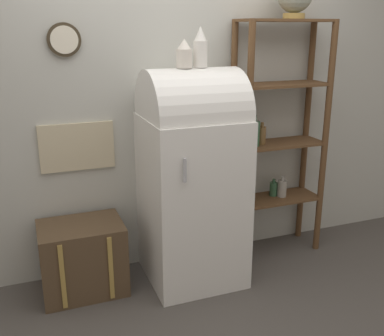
{
  "coord_description": "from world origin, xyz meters",
  "views": [
    {
      "loc": [
        -1.08,
        -2.61,
        1.8
      ],
      "look_at": [
        0.0,
        0.22,
        0.85
      ],
      "focal_mm": 42.0,
      "sensor_mm": 36.0,
      "label": 1
    }
  ],
  "objects_px": {
    "refrigerator": "(192,173)",
    "vase_center": "(200,48)",
    "suitcase_trunk": "(83,258)",
    "vase_left": "(184,54)"
  },
  "relations": [
    {
      "from": "suitcase_trunk",
      "to": "vase_center",
      "type": "xyz_separation_m",
      "value": [
        0.85,
        -0.08,
        1.42
      ]
    },
    {
      "from": "refrigerator",
      "to": "vase_center",
      "type": "distance_m",
      "value": 0.86
    },
    {
      "from": "refrigerator",
      "to": "suitcase_trunk",
      "type": "height_order",
      "value": "refrigerator"
    },
    {
      "from": "suitcase_trunk",
      "to": "vase_center",
      "type": "distance_m",
      "value": 1.66
    },
    {
      "from": "vase_center",
      "to": "suitcase_trunk",
      "type": "bearing_deg",
      "value": 174.51
    },
    {
      "from": "refrigerator",
      "to": "vase_center",
      "type": "xyz_separation_m",
      "value": [
        0.06,
        -0.0,
        0.86
      ]
    },
    {
      "from": "suitcase_trunk",
      "to": "vase_left",
      "type": "relative_size",
      "value": 3.08
    },
    {
      "from": "refrigerator",
      "to": "suitcase_trunk",
      "type": "distance_m",
      "value": 0.97
    },
    {
      "from": "refrigerator",
      "to": "suitcase_trunk",
      "type": "bearing_deg",
      "value": 174.17
    },
    {
      "from": "vase_left",
      "to": "vase_center",
      "type": "xyz_separation_m",
      "value": [
        0.12,
        0.01,
        0.04
      ]
    }
  ]
}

